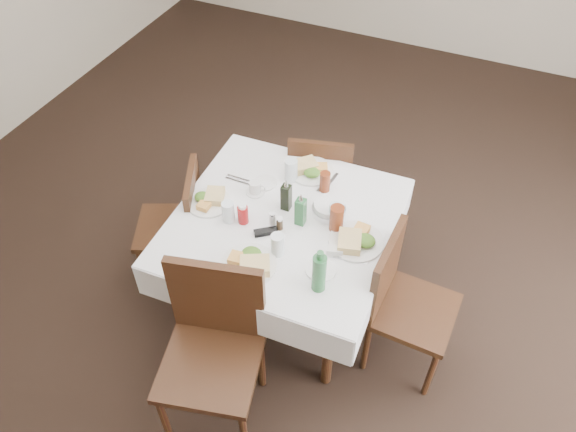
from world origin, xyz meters
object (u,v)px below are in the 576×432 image
object	(u,v)px
dining_table	(284,230)
coffee_mug	(255,188)
water_n	(291,170)
water_s	(278,245)
bread_basket	(329,208)
ketchup_bottle	(243,214)
chair_west	(181,220)
green_bottle	(319,273)
chair_north	(320,177)
chair_east	(401,297)
water_w	(228,212)
oil_cruet_dark	(286,196)
water_e	(335,212)
chair_south	(214,339)
oil_cruet_green	(301,211)

from	to	relation	value
dining_table	coffee_mug	world-z (taller)	coffee_mug
water_n	water_s	world-z (taller)	water_n
bread_basket	ketchup_bottle	world-z (taller)	ketchup_bottle
chair_west	water_s	world-z (taller)	water_s
bread_basket	green_bottle	size ratio (longest dim) A/B	0.72
green_bottle	bread_basket	bearing A→B (deg)	105.24
chair_north	chair_east	world-z (taller)	chair_east
water_w	coffee_mug	size ratio (longest dim) A/B	1.07
oil_cruet_dark	water_e	bearing A→B (deg)	4.00
chair_north	coffee_mug	size ratio (longest dim) A/B	7.18
chair_south	coffee_mug	bearing A→B (deg)	102.24
water_s	oil_cruet_green	bearing A→B (deg)	84.68
water_e	ketchup_bottle	xyz separation A→B (m)	(-0.46, -0.22, 0.00)
chair_south	water_w	xyz separation A→B (m)	(-0.23, 0.63, 0.24)
chair_east	water_n	world-z (taller)	chair_east
dining_table	oil_cruet_green	xyz separation A→B (m)	(0.10, 0.02, 0.18)
water_s	chair_north	bearing A→B (deg)	96.75
water_w	chair_east	bearing A→B (deg)	2.83
green_bottle	coffee_mug	bearing A→B (deg)	139.89
oil_cruet_green	ketchup_bottle	distance (m)	0.32
water_e	oil_cruet_green	world-z (taller)	oil_cruet_green
ketchup_bottle	coffee_mug	size ratio (longest dim) A/B	1.07
water_e	water_w	size ratio (longest dim) A/B	0.92
chair_south	green_bottle	xyz separation A→B (m)	(0.40, 0.39, 0.30)
water_w	green_bottle	world-z (taller)	green_bottle
chair_east	oil_cruet_dark	xyz separation A→B (m)	(-0.76, 0.17, 0.33)
water_n	ketchup_bottle	distance (m)	0.45
water_e	ketchup_bottle	size ratio (longest dim) A/B	0.91
dining_table	green_bottle	bearing A→B (deg)	-45.97
chair_west	coffee_mug	distance (m)	0.58
chair_west	green_bottle	bearing A→B (deg)	-17.92
chair_north	dining_table	bearing A→B (deg)	-86.77
chair_north	water_e	size ratio (longest dim) A/B	7.31
water_e	dining_table	bearing A→B (deg)	-156.81
water_s	green_bottle	xyz separation A→B (m)	(0.28, -0.13, 0.05)
chair_south	coffee_mug	xyz separation A→B (m)	(-0.19, 0.89, 0.21)
chair_east	ketchup_bottle	distance (m)	0.98
water_w	bread_basket	bearing A→B (deg)	29.88
green_bottle	chair_east	bearing A→B (deg)	37.17
water_n	chair_south	bearing A→B (deg)	-87.41
chair_south	water_e	xyz separation A→B (m)	(0.31, 0.87, 0.24)
chair_north	chair_west	xyz separation A→B (m)	(-0.66, -0.72, -0.01)
chair_north	water_s	size ratio (longest dim) A/B	6.59
dining_table	chair_north	bearing A→B (deg)	93.23
ketchup_bottle	green_bottle	bearing A→B (deg)	-25.21
oil_cruet_green	green_bottle	bearing A→B (deg)	-55.94
chair_west	oil_cruet_dark	distance (m)	0.78
water_w	water_n	bearing A→B (deg)	68.34
water_w	oil_cruet_green	distance (m)	0.40
chair_north	chair_west	bearing A→B (deg)	-132.55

